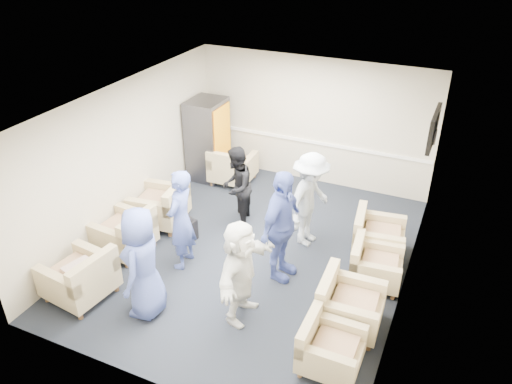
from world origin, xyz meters
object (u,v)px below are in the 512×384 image
at_px(armchair_right_midfar, 373,266).
at_px(vending_machine, 208,139).
at_px(armchair_left_far, 162,206).
at_px(armchair_right_midnear, 346,306).
at_px(person_front_left, 143,263).
at_px(person_front_right, 241,271).
at_px(armchair_corner, 232,168).
at_px(person_back_left, 236,187).
at_px(person_back_right, 310,200).
at_px(armchair_left_near, 82,279).
at_px(armchair_right_near, 327,349).
at_px(person_mid_left, 181,220).
at_px(armchair_left_mid, 126,234).
at_px(person_mid_right, 281,227).
at_px(armchair_right_far, 375,237).

xyz_separation_m(armchair_right_midfar, vending_machine, (-4.12, 2.17, 0.57)).
relative_size(armchair_left_far, armchair_right_midnear, 1.15).
distance_m(person_front_left, person_front_right, 1.38).
xyz_separation_m(armchair_corner, person_back_left, (0.80, -1.38, 0.42)).
bearing_deg(person_back_left, armchair_corner, -162.01).
distance_m(person_back_right, person_front_right, 2.17).
distance_m(armchair_left_near, armchair_right_near, 3.76).
bearing_deg(person_back_right, armchair_left_far, 111.31).
bearing_deg(vending_machine, person_mid_left, -68.88).
bearing_deg(armchair_right_midnear, person_front_left, 105.84).
bearing_deg(armchair_corner, person_front_left, 96.83).
bearing_deg(person_mid_left, armchair_left_mid, -89.46).
relative_size(armchair_right_near, person_front_right, 0.47).
height_order(person_mid_right, person_front_right, person_mid_right).
bearing_deg(person_mid_right, person_back_right, 1.30).
xyz_separation_m(armchair_left_far, person_back_right, (2.69, 0.53, 0.50)).
bearing_deg(person_mid_right, armchair_right_midfar, -65.75).
bearing_deg(person_back_left, armchair_right_near, 32.40).
relative_size(armchair_left_near, person_front_left, 0.57).
distance_m(person_mid_left, person_back_left, 1.53).
distance_m(armchair_right_midnear, person_back_right, 2.15).
height_order(person_mid_left, person_back_left, person_mid_left).
relative_size(armchair_left_near, armchair_left_mid, 1.05).
relative_size(armchair_right_midfar, person_front_right, 0.53).
bearing_deg(person_back_left, armchair_right_midnear, 43.26).
relative_size(armchair_right_near, person_mid_left, 0.44).
height_order(armchair_right_midfar, armchair_right_far, armchair_right_far).
bearing_deg(armchair_right_midfar, armchair_right_near, 169.66).
relative_size(armchair_right_far, person_front_left, 0.54).
relative_size(vending_machine, person_front_right, 1.11).
xyz_separation_m(armchair_left_near, armchair_right_far, (3.77, 2.93, -0.02)).
bearing_deg(person_front_right, armchair_left_mid, 76.98).
distance_m(armchair_left_near, person_front_right, 2.47).
bearing_deg(person_back_left, person_mid_left, -21.38).
bearing_deg(armchair_right_midfar, vending_machine, 56.40).
bearing_deg(armchair_left_near, person_front_left, 106.13).
height_order(armchair_corner, person_front_left, person_front_left).
xyz_separation_m(armchair_left_near, person_back_right, (2.62, 2.79, 0.51)).
height_order(armchair_left_mid, person_mid_left, person_mid_left).
distance_m(armchair_right_near, person_back_left, 3.70).
bearing_deg(armchair_left_far, vending_machine, 176.60).
height_order(armchair_right_near, person_mid_left, person_mid_left).
bearing_deg(person_front_left, vending_machine, -174.61).
bearing_deg(person_mid_left, armchair_left_far, -137.22).
relative_size(person_back_left, person_front_right, 0.97).
xyz_separation_m(armchair_right_far, person_front_left, (-2.72, -2.76, 0.53)).
height_order(vending_machine, person_back_left, vending_machine).
relative_size(armchair_corner, person_front_right, 0.56).
distance_m(armchair_right_far, person_front_right, 2.74).
bearing_deg(armchair_right_near, person_back_right, 23.98).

